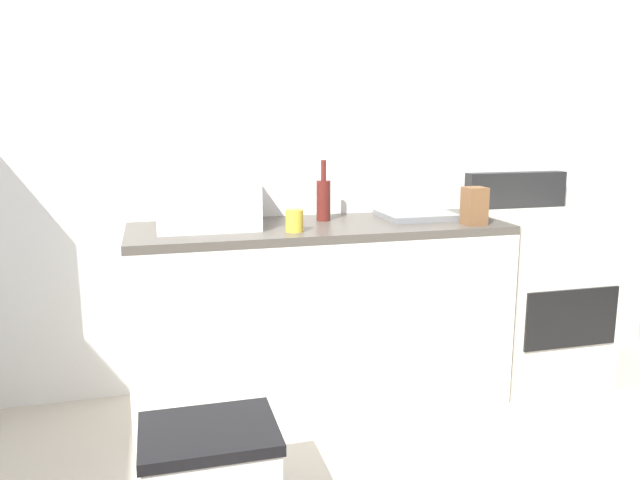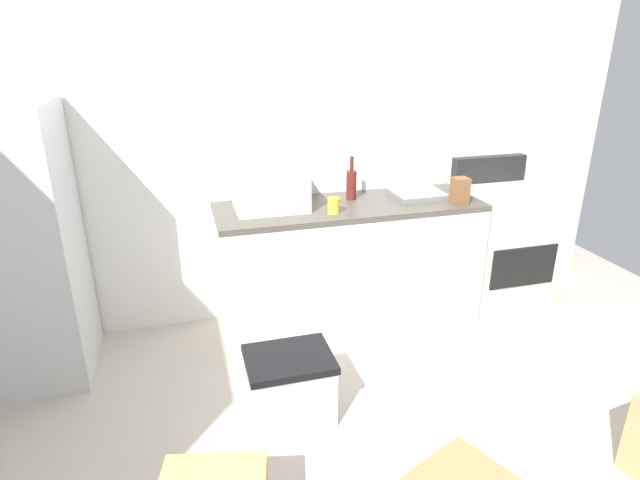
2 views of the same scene
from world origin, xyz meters
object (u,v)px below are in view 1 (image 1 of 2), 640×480
(microwave, at_px, (207,199))
(coffee_mug, at_px, (294,221))
(wine_bottle, at_px, (323,199))
(storage_bin, at_px, (210,478))
(knife_block, at_px, (474,206))
(stove_oven, at_px, (536,293))

(microwave, height_order, coffee_mug, microwave)
(wine_bottle, height_order, coffee_mug, wine_bottle)
(wine_bottle, relative_size, storage_bin, 0.65)
(knife_block, relative_size, storage_bin, 0.39)
(wine_bottle, bearing_deg, knife_block, -24.48)
(stove_oven, xyz_separation_m, storage_bin, (-1.84, -0.89, -0.27))
(coffee_mug, bearing_deg, storage_bin, -122.69)
(microwave, bearing_deg, coffee_mug, -28.11)
(stove_oven, xyz_separation_m, coffee_mug, (-1.38, -0.16, 0.48))
(stove_oven, bearing_deg, microwave, 178.89)
(coffee_mug, distance_m, storage_bin, 1.15)
(coffee_mug, height_order, knife_block, knife_block)
(microwave, relative_size, wine_bottle, 1.53)
(microwave, bearing_deg, knife_block, -10.86)
(coffee_mug, relative_size, storage_bin, 0.22)
(stove_oven, relative_size, microwave, 2.39)
(stove_oven, distance_m, coffee_mug, 1.47)
(microwave, relative_size, storage_bin, 1.00)
(stove_oven, distance_m, storage_bin, 2.07)
(coffee_mug, distance_m, knife_block, 0.87)
(coffee_mug, xyz_separation_m, storage_bin, (-0.47, -0.72, -0.76))
(knife_block, bearing_deg, coffee_mug, 177.34)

